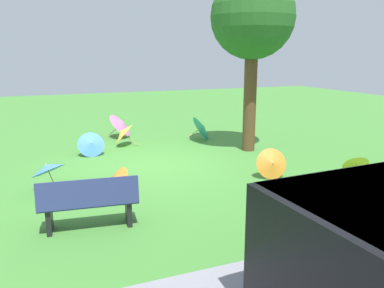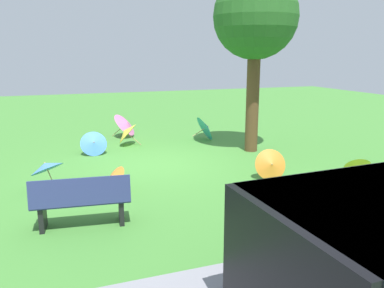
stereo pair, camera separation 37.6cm
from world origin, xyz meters
name	(u,v)px [view 2 (the right image)]	position (x,y,z in m)	size (l,w,h in m)	color
ground	(155,164)	(0.00, 0.00, 0.00)	(40.00, 40.00, 0.00)	#478C38
park_bench	(82,201)	(2.09, 3.26, 0.47)	(1.64, 0.66, 0.90)	navy
shade_tree	(255,19)	(-3.09, -0.47, 3.80)	(2.40, 2.40, 5.07)	brown
parasol_blue_0	(94,143)	(1.41, -1.55, 0.35)	(0.76, 0.75, 0.71)	tan
parasol_orange_0	(112,179)	(1.37, 1.76, 0.30)	(0.62, 0.72, 0.60)	tan
parasol_blue_4	(46,166)	(2.66, 0.97, 0.48)	(1.01, 1.01, 0.71)	tan
parasol_teal_0	(206,127)	(-2.39, -2.33, 0.43)	(0.78, 0.90, 0.85)	tan
parasol_orange_1	(271,164)	(-2.21, 2.13, 0.36)	(0.79, 0.75, 0.72)	tan
parasol_yellow_0	(357,164)	(-4.28, 2.58, 0.28)	(0.76, 0.69, 0.55)	tan
parasol_pink_1	(126,124)	(0.08, -3.70, 0.48)	(1.12, 1.18, 0.88)	tan
parasol_yellow_1	(126,132)	(0.31, -2.48, 0.42)	(0.93, 1.01, 0.79)	tan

